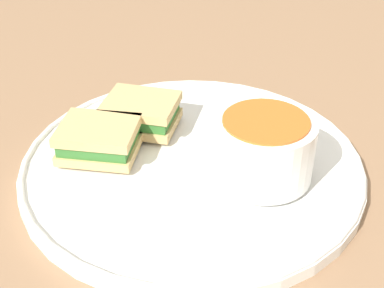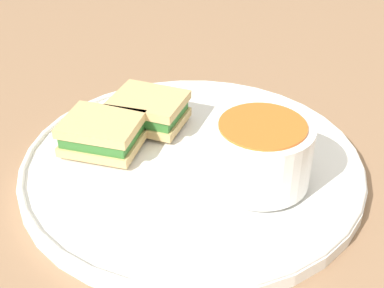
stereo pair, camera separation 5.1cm
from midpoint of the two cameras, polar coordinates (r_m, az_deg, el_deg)
ground_plane at (r=0.53m, az=-2.76°, el=-2.99°), size 2.40×2.40×0.00m
plate at (r=0.53m, az=-2.79°, el=-2.23°), size 0.33×0.33×0.02m
soup_bowl at (r=0.48m, az=4.67°, el=-0.49°), size 0.09×0.09×0.06m
spoon at (r=0.59m, az=3.50°, el=3.35°), size 0.04×0.10×0.01m
sandwich_half_near at (r=0.57m, az=-8.02°, el=3.26°), size 0.09×0.09×0.03m
sandwich_half_far at (r=0.53m, az=-12.65°, el=0.40°), size 0.09×0.08×0.03m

